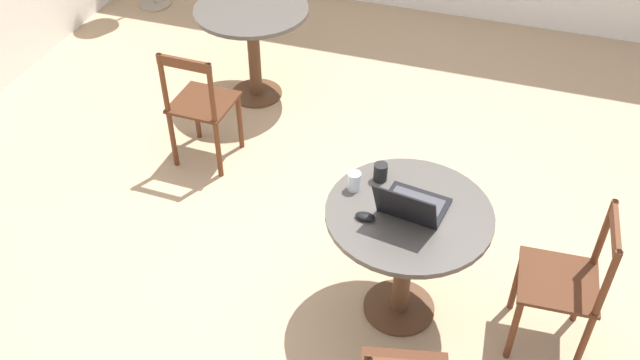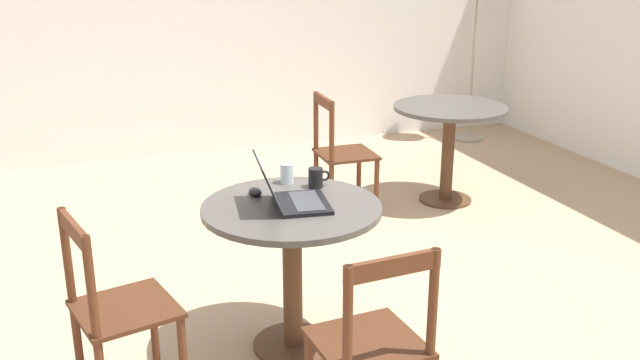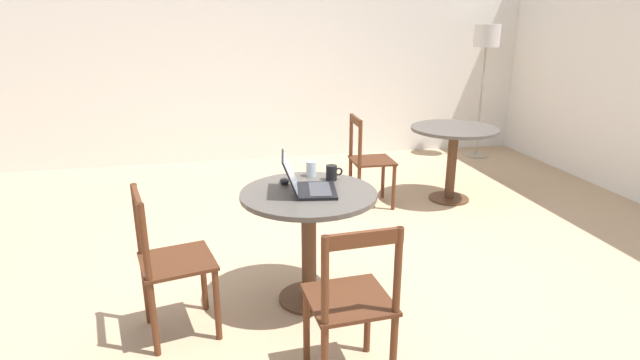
{
  "view_description": "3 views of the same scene",
  "coord_description": "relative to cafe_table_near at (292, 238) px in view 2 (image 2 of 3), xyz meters",
  "views": [
    {
      "loc": [
        -2.91,
        -0.69,
        3.14
      ],
      "look_at": [
        -0.17,
        0.21,
        0.67
      ],
      "focal_mm": 40.0,
      "sensor_mm": 36.0,
      "label": 1
    },
    {
      "loc": [
        -1.28,
        -3.23,
        1.9
      ],
      "look_at": [
        -0.06,
        0.07,
        0.71
      ],
      "focal_mm": 40.0,
      "sensor_mm": 36.0,
      "label": 2
    },
    {
      "loc": [
        -0.87,
        -3.12,
        1.74
      ],
      "look_at": [
        -0.18,
        0.14,
        0.67
      ],
      "focal_mm": 28.0,
      "sensor_mm": 36.0,
      "label": 3
    }
  ],
  "objects": [
    {
      "name": "chair_near_front",
      "position": [
        0.05,
        -0.81,
        -0.14
      ],
      "size": [
        0.41,
        0.41,
        0.88
      ],
      "color": "#562D19",
      "rests_on": "ground_plane"
    },
    {
      "name": "chair_mid_left",
      "position": [
        0.88,
        1.59,
        -0.14
      ],
      "size": [
        0.4,
        0.4,
        0.88
      ],
      "color": "#562D19",
      "rests_on": "ground_plane"
    },
    {
      "name": "laptop",
      "position": [
        -0.0,
        -0.01,
        0.21
      ],
      "size": [
        0.37,
        0.36,
        0.24
      ],
      "color": "black",
      "rests_on": "cafe_table_near"
    },
    {
      "name": "mug",
      "position": [
        0.19,
        0.2,
        0.21
      ],
      "size": [
        0.11,
        0.07,
        0.1
      ],
      "color": "black",
      "rests_on": "cafe_table_near"
    },
    {
      "name": "cafe_table_near",
      "position": [
        0.0,
        0.0,
        0.0
      ],
      "size": [
        0.84,
        0.84,
        0.74
      ],
      "color": "#51331E",
      "rests_on": "ground_plane"
    },
    {
      "name": "ground_plane",
      "position": [
        0.34,
        0.31,
        -0.58
      ],
      "size": [
        16.0,
        16.0,
        0.0
      ],
      "primitive_type": "plane",
      "color": "tan"
    },
    {
      "name": "cafe_table_mid",
      "position": [
        1.74,
        1.57,
        0.0
      ],
      "size": [
        0.84,
        0.84,
        0.74
      ],
      "color": "#51331E",
      "rests_on": "ground_plane"
    },
    {
      "name": "chair_near_left",
      "position": [
        -0.83,
        -0.19,
        -0.14
      ],
      "size": [
        0.47,
        0.47,
        0.88
      ],
      "color": "#562D19",
      "rests_on": "ground_plane"
    },
    {
      "name": "wall_back",
      "position": [
        0.34,
        3.54,
        0.77
      ],
      "size": [
        9.4,
        0.06,
        2.7
      ],
      "color": "white",
      "rests_on": "ground_plane"
    },
    {
      "name": "mouse",
      "position": [
        -0.12,
        0.19,
        0.18
      ],
      "size": [
        0.06,
        0.1,
        0.03
      ],
      "color": "black",
      "rests_on": "cafe_table_near"
    },
    {
      "name": "drinking_glass",
      "position": [
        0.08,
        0.31,
        0.21
      ],
      "size": [
        0.07,
        0.07,
        0.1
      ],
      "color": "silver",
      "rests_on": "cafe_table_near"
    }
  ]
}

